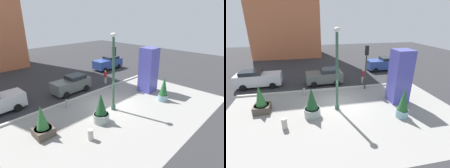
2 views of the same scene
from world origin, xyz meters
The scene contains 14 objects.
ground_plane centered at (0.00, 4.00, 0.00)m, with size 60.00×60.00×0.00m, color #2D2D30.
plaza_pavement centered at (0.00, -2.00, 0.00)m, with size 18.00×10.00×0.02m, color gray.
curb_strip centered at (0.00, 3.12, 0.08)m, with size 18.00×0.24×0.16m, color #B7B2A8.
lamp_post centered at (-0.34, -0.78, 3.05)m, with size 0.44×0.44×6.27m.
art_pillar_blue centered at (5.09, -0.44, 2.26)m, with size 1.47×1.47×4.51m, color #4C4CAD.
potted_plant_mid_plaza centered at (-2.33, -1.47, 0.97)m, with size 1.18×1.18×2.31m.
potted_plant_near_right centered at (4.12, -2.83, 1.05)m, with size 0.90×0.90×2.31m.
potted_plant_curbside centered at (-6.13, -0.04, 0.89)m, with size 1.19×1.19×2.21m.
fire_hydrant centered at (-2.88, 2.34, 0.37)m, with size 0.36×0.26×0.75m.
concrete_bollard centered at (-4.23, -2.55, 0.38)m, with size 0.36×0.36×0.75m, color #B2ADA3.
traffic_light_far_side centered at (3.24, 2.63, 3.00)m, with size 0.28×0.42×4.43m.
car_far_lane centered at (8.08, 8.49, 0.92)m, with size 4.42×2.11×1.80m.
car_curb_east centered at (-0.60, 4.91, 0.87)m, with size 4.01×2.10×1.71m.
pedestrian_on_sidewalk centered at (3.58, 4.31, 0.86)m, with size 0.46×0.46×1.56m.
Camera 1 is at (-10.17, -10.32, 7.44)m, focal length 29.37 mm.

